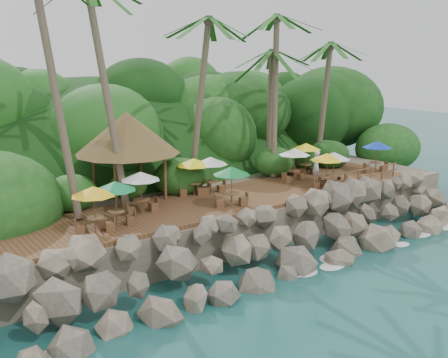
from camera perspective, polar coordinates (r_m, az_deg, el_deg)
ground at (r=23.54m, az=8.76°, el=-10.87°), size 140.00×140.00×0.00m
land_base at (r=35.68m, az=-9.47°, el=-0.63°), size 32.00×25.20×2.10m
jungle_hill at (r=42.60m, az=-13.95°, el=0.00°), size 44.80×28.00×15.40m
seawall at (r=24.44m, az=5.55°, el=-6.92°), size 29.00×4.00×2.30m
terrace at (r=27.08m, az=0.00°, el=-2.47°), size 26.00×5.00×0.20m
jungle_foliage at (r=35.09m, az=-8.67°, el=-2.62°), size 44.00×16.00×12.00m
foam_line at (r=23.72m, az=8.25°, el=-10.58°), size 25.20×0.80×0.06m
palms at (r=29.37m, az=-0.60°, el=17.88°), size 24.57×7.52×12.66m
palapa at (r=27.17m, az=-10.79°, el=5.10°), size 5.50×5.50×4.60m
dining_clusters at (r=27.50m, az=2.88°, el=1.64°), size 21.28×5.10×2.06m
railing at (r=31.03m, az=15.48°, el=0.45°), size 6.10×0.10×1.00m
waiter at (r=31.49m, az=10.26°, el=1.50°), size 0.75×0.58×1.84m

